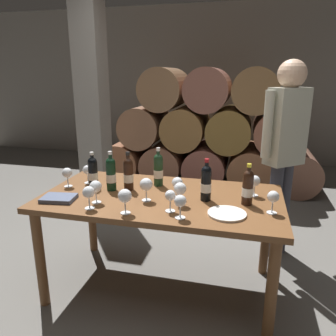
{
  "coord_description": "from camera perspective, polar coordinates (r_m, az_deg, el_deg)",
  "views": [
    {
      "loc": [
        0.57,
        -2.11,
        1.6
      ],
      "look_at": [
        0.0,
        0.2,
        0.91
      ],
      "focal_mm": 34.85,
      "sensor_mm": 36.0,
      "label": 1
    }
  ],
  "objects": [
    {
      "name": "stone_pillar",
      "position": [
        4.17,
        -13.08,
        11.6
      ],
      "size": [
        0.32,
        0.32,
        2.6
      ],
      "primitive_type": "cube",
      "color": "gray",
      "rests_on": "ground_plane"
    },
    {
      "name": "wine_glass_8",
      "position": [
        2.12,
        17.91,
        -4.93
      ],
      "size": [
        0.07,
        0.07,
        0.15
      ],
      "color": "white",
      "rests_on": "dining_table"
    },
    {
      "name": "dining_table",
      "position": [
        2.38,
        -1.17,
        -6.89
      ],
      "size": [
        1.7,
        0.9,
        0.76
      ],
      "color": "brown",
      "rests_on": "ground_plane"
    },
    {
      "name": "wine_bottle_5",
      "position": [
        2.45,
        -9.95,
        -0.95
      ],
      "size": [
        0.07,
        0.07,
        0.3
      ],
      "color": "black",
      "rests_on": "dining_table"
    },
    {
      "name": "sommelier_presenting",
      "position": [
        2.93,
        19.81,
        4.25
      ],
      "size": [
        0.4,
        0.35,
        1.72
      ],
      "color": "#383842",
      "rests_on": "ground_plane"
    },
    {
      "name": "wine_bottle_4",
      "position": [
        2.22,
        13.78,
        -3.23
      ],
      "size": [
        0.07,
        0.07,
        0.28
      ],
      "color": "black",
      "rests_on": "dining_table"
    },
    {
      "name": "wine_glass_10",
      "position": [
        2.61,
        -17.22,
        -0.9
      ],
      "size": [
        0.08,
        0.08,
        0.15
      ],
      "color": "white",
      "rests_on": "dining_table"
    },
    {
      "name": "wine_glass_9",
      "position": [
        2.15,
        2.13,
        -3.74
      ],
      "size": [
        0.08,
        0.08,
        0.16
      ],
      "color": "white",
      "rests_on": "dining_table"
    },
    {
      "name": "wine_glass_4",
      "position": [
        2.22,
        -3.85,
        -2.98
      ],
      "size": [
        0.09,
        0.09,
        0.16
      ],
      "color": "white",
      "rests_on": "dining_table"
    },
    {
      "name": "wine_bottle_0",
      "position": [
        2.52,
        -1.7,
        -0.24
      ],
      "size": [
        0.07,
        0.07,
        0.3
      ],
      "color": "#19381E",
      "rests_on": "dining_table"
    },
    {
      "name": "serving_plate",
      "position": [
        2.07,
        10.27,
        -7.86
      ],
      "size": [
        0.24,
        0.24,
        0.01
      ],
      "primitive_type": "cylinder",
      "color": "white",
      "rests_on": "dining_table"
    },
    {
      "name": "wine_glass_5",
      "position": [
        2.27,
        1.63,
        -2.7
      ],
      "size": [
        0.08,
        0.08,
        0.15
      ],
      "color": "white",
      "rests_on": "dining_table"
    },
    {
      "name": "wine_bottle_1",
      "position": [
        2.24,
        6.68,
        -2.55
      ],
      "size": [
        0.07,
        0.07,
        0.29
      ],
      "color": "black",
      "rests_on": "dining_table"
    },
    {
      "name": "wine_glass_0",
      "position": [
        2.15,
        -13.72,
        -4.26
      ],
      "size": [
        0.08,
        0.08,
        0.15
      ],
      "color": "white",
      "rests_on": "dining_table"
    },
    {
      "name": "wine_bottle_3",
      "position": [
        2.44,
        -6.94,
        -0.97
      ],
      "size": [
        0.07,
        0.07,
        0.29
      ],
      "color": "black",
      "rests_on": "dining_table"
    },
    {
      "name": "barrel_stack",
      "position": [
        4.82,
        6.92,
        5.92
      ],
      "size": [
        3.12,
        0.9,
        1.69
      ],
      "color": "brown",
      "rests_on": "ground_plane"
    },
    {
      "name": "cellar_back_wall",
      "position": [
        6.34,
        9.01,
        14.13
      ],
      "size": [
        10.0,
        0.24,
        2.8
      ],
      "primitive_type": "cube",
      "color": "gray",
      "rests_on": "ground_plane"
    },
    {
      "name": "ground_plane",
      "position": [
        2.71,
        -1.08,
        -20.01
      ],
      "size": [
        14.0,
        14.0,
        0.0
      ],
      "primitive_type": "plane",
      "color": "#66635E"
    },
    {
      "name": "wine_glass_1",
      "position": [
        2.03,
        -7.56,
        -4.96
      ],
      "size": [
        0.09,
        0.09,
        0.16
      ],
      "color": "white",
      "rests_on": "dining_table"
    },
    {
      "name": "wine_bottle_2",
      "position": [
        2.55,
        -13.0,
        -0.65
      ],
      "size": [
        0.07,
        0.07,
        0.28
      ],
      "color": "black",
      "rests_on": "dining_table"
    },
    {
      "name": "wine_glass_2",
      "position": [
        2.39,
        14.93,
        -2.3
      ],
      "size": [
        0.08,
        0.08,
        0.15
      ],
      "color": "white",
      "rests_on": "dining_table"
    },
    {
      "name": "wine_glass_7",
      "position": [
        2.24,
        -12.54,
        -3.3
      ],
      "size": [
        0.08,
        0.08,
        0.16
      ],
      "color": "white",
      "rests_on": "dining_table"
    },
    {
      "name": "wine_glass_11",
      "position": [
        1.95,
        2.16,
        -5.94
      ],
      "size": [
        0.07,
        0.07,
        0.15
      ],
      "color": "white",
      "rests_on": "dining_table"
    },
    {
      "name": "wine_glass_6",
      "position": [
        2.65,
        -13.89,
        -0.42
      ],
      "size": [
        0.07,
        0.07,
        0.15
      ],
      "color": "white",
      "rests_on": "dining_table"
    },
    {
      "name": "tasting_notebook",
      "position": [
        2.38,
        -18.56,
        -5.04
      ],
      "size": [
        0.24,
        0.19,
        0.03
      ],
      "primitive_type": "cube",
      "rotation": [
        0.0,
        0.0,
        0.13
      ],
      "color": "#4C5670",
      "rests_on": "dining_table"
    },
    {
      "name": "wine_glass_3",
      "position": [
        2.05,
        0.4,
        -4.99
      ],
      "size": [
        0.07,
        0.07,
        0.14
      ],
      "color": "white",
      "rests_on": "dining_table"
    }
  ]
}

